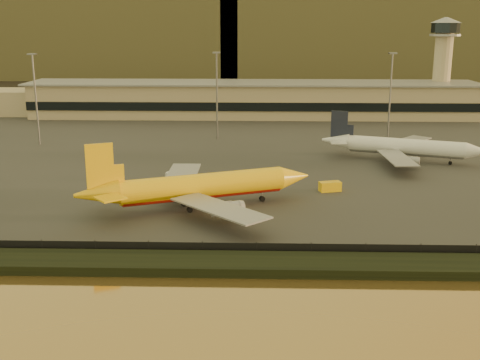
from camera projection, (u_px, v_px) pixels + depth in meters
The scene contains 12 objects.
ground at pixel (245, 229), 101.58m from camera, with size 900.00×900.00×0.00m, color black.
embankment at pixel (242, 264), 84.96m from camera, with size 320.00×7.00×1.40m, color black.
tarmac at pixel (251, 131), 193.40m from camera, with size 320.00×220.00×0.20m, color #2D2D2D.
perimeter_fence at pixel (243, 250), 88.68m from camera, with size 300.00×0.05×2.20m, color black.
terminal_building at pixel (213, 100), 221.79m from camera, with size 202.00×25.00×12.60m.
control_tower at pixel (443, 57), 220.71m from camera, with size 11.20×11.20×35.50m.
apron_light_masts at pixel (304, 89), 169.67m from camera, with size 152.20×12.20×25.40m.
distant_hills at pixel (226, 26), 422.91m from camera, with size 470.00×160.00×70.00m.
dhl_cargo_jet at pixel (199, 187), 111.44m from camera, with size 43.40×41.06×13.51m.
white_narrowbody_jet at pixel (403, 147), 149.79m from camera, with size 39.84×37.79×11.77m.
gse_vehicle_yellow at pixel (330, 186), 123.40m from camera, with size 4.40×1.98×1.98m, color yellow.
gse_vehicle_white at pixel (175, 177), 131.70m from camera, with size 4.00×1.80×1.80m, color white.
Camera 1 is at (2.03, -96.13, 33.81)m, focal length 45.00 mm.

